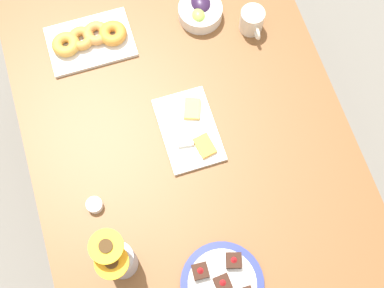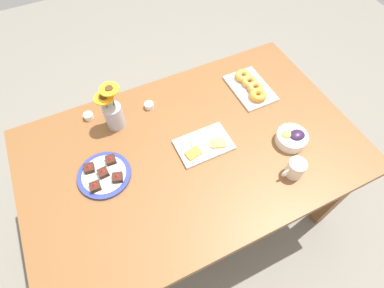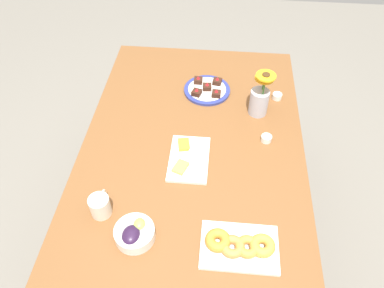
{
  "view_description": "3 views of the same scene",
  "coord_description": "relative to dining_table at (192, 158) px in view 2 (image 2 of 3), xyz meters",
  "views": [
    {
      "loc": [
        0.52,
        -0.16,
        2.31
      ],
      "look_at": [
        0.0,
        0.0,
        0.78
      ],
      "focal_mm": 50.0,
      "sensor_mm": 36.0,
      "label": 1
    },
    {
      "loc": [
        0.34,
        0.7,
        1.94
      ],
      "look_at": [
        0.0,
        0.0,
        0.78
      ],
      "focal_mm": 28.0,
      "sensor_mm": 36.0,
      "label": 2
    },
    {
      "loc": [
        -1.11,
        -0.1,
        1.98
      ],
      "look_at": [
        0.0,
        0.0,
        0.78
      ],
      "focal_mm": 35.0,
      "sensor_mm": 36.0,
      "label": 3
    }
  ],
  "objects": [
    {
      "name": "ground_plane",
      "position": [
        0.0,
        0.0,
        -0.65
      ],
      "size": [
        6.0,
        6.0,
        0.0
      ],
      "primitive_type": "plane",
      "color": "slate"
    },
    {
      "name": "dining_table",
      "position": [
        0.0,
        0.0,
        0.0
      ],
      "size": [
        1.6,
        1.0,
        0.74
      ],
      "color": "brown",
      "rests_on": "ground_plane"
    },
    {
      "name": "coffee_mug",
      "position": [
        -0.35,
        0.32,
        0.13
      ],
      "size": [
        0.11,
        0.08,
        0.09
      ],
      "color": "silver",
      "rests_on": "dining_table"
    },
    {
      "name": "grape_bowl",
      "position": [
        -0.45,
        0.17,
        0.12
      ],
      "size": [
        0.15,
        0.15,
        0.07
      ],
      "color": "white",
      "rests_on": "dining_table"
    },
    {
      "name": "cheese_platter",
      "position": [
        -0.06,
        0.01,
        0.09
      ],
      "size": [
        0.26,
        0.17,
        0.03
      ],
      "color": "white",
      "rests_on": "dining_table"
    },
    {
      "name": "croissant_platter",
      "position": [
        -0.46,
        -0.21,
        0.11
      ],
      "size": [
        0.19,
        0.28,
        0.05
      ],
      "color": "white",
      "rests_on": "dining_table"
    },
    {
      "name": "jam_cup_honey",
      "position": [
        0.39,
        -0.4,
        0.1
      ],
      "size": [
        0.05,
        0.05,
        0.03
      ],
      "color": "white",
      "rests_on": "dining_table"
    },
    {
      "name": "jam_cup_berry",
      "position": [
        0.09,
        -0.33,
        0.1
      ],
      "size": [
        0.05,
        0.05,
        0.03
      ],
      "color": "white",
      "rests_on": "dining_table"
    },
    {
      "name": "dessert_plate",
      "position": [
        0.42,
        -0.04,
        0.1
      ],
      "size": [
        0.24,
        0.24,
        0.05
      ],
      "color": "navy",
      "rests_on": "dining_table"
    },
    {
      "name": "flower_vase",
      "position": [
        0.28,
        -0.3,
        0.17
      ],
      "size": [
        0.13,
        0.1,
        0.24
      ],
      "color": "#B2B2BC",
      "rests_on": "dining_table"
    }
  ]
}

